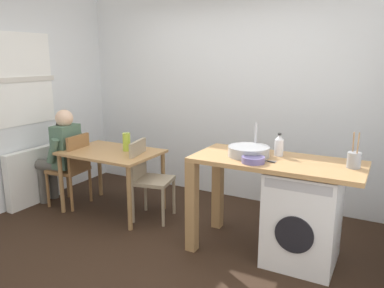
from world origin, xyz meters
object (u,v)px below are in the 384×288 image
object	(u,v)px
washing_machine	(303,217)
mixing_bowl	(253,159)
utensil_crock	(354,160)
chair_opposite	(147,175)
seated_person	(61,152)
vase	(127,142)
dining_table	(112,159)
chair_person_seat	(73,166)
bottle_tall_green	(279,146)

from	to	relation	value
washing_machine	mixing_bowl	xyz separation A→B (m)	(-0.41, -0.20, 0.52)
washing_machine	utensil_crock	size ratio (longest dim) A/B	2.87
mixing_bowl	chair_opposite	bearing A→B (deg)	166.14
seated_person	vase	xyz separation A→B (m)	(0.86, 0.21, 0.17)
dining_table	utensil_crock	world-z (taller)	utensil_crock
dining_table	mixing_bowl	bearing A→B (deg)	-9.31
chair_opposite	vase	world-z (taller)	vase
chair_opposite	seated_person	world-z (taller)	seated_person
chair_person_seat	vase	distance (m)	0.80
chair_opposite	chair_person_seat	bearing A→B (deg)	-95.03
chair_opposite	bottle_tall_green	world-z (taller)	bottle_tall_green
chair_person_seat	seated_person	distance (m)	0.23
chair_opposite	washing_machine	size ratio (longest dim) A/B	1.05
seated_person	bottle_tall_green	bearing A→B (deg)	-92.62
chair_opposite	seated_person	distance (m)	1.20
chair_person_seat	utensil_crock	world-z (taller)	utensil_crock
washing_machine	chair_opposite	bearing A→B (deg)	175.55
bottle_tall_green	vase	size ratio (longest dim) A/B	1.01
chair_person_seat	washing_machine	distance (m)	2.80
chair_opposite	vase	bearing A→B (deg)	-113.43
seated_person	chair_person_seat	bearing A→B (deg)	-90.00
chair_opposite	mixing_bowl	distance (m)	1.47
washing_machine	vase	size ratio (longest dim) A/B	4.06
chair_person_seat	chair_opposite	distance (m)	1.03
dining_table	chair_opposite	size ratio (longest dim) A/B	1.22
bottle_tall_green	utensil_crock	size ratio (longest dim) A/B	0.71
seated_person	dining_table	bearing A→B (deg)	-87.10
chair_opposite	mixing_bowl	size ratio (longest dim) A/B	4.50
bottle_tall_green	chair_opposite	bearing A→B (deg)	-179.70
seated_person	vase	bearing A→B (deg)	-82.15
chair_opposite	vase	distance (m)	0.48
mixing_bowl	utensil_crock	size ratio (longest dim) A/B	0.67
chair_person_seat	washing_machine	size ratio (longest dim) A/B	1.05
chair_opposite	utensil_crock	bearing A→B (deg)	75.62
utensil_crock	seated_person	bearing A→B (deg)	-179.00
chair_person_seat	bottle_tall_green	distance (m)	2.56
dining_table	bottle_tall_green	world-z (taller)	bottle_tall_green
seated_person	washing_machine	size ratio (longest dim) A/B	1.40
seated_person	washing_machine	world-z (taller)	seated_person
bottle_tall_green	dining_table	bearing A→B (deg)	-178.77
washing_machine	seated_person	bearing A→B (deg)	-179.89
seated_person	utensil_crock	bearing A→B (deg)	-94.86
chair_opposite	washing_machine	xyz separation A→B (m)	(1.77, -0.14, -0.08)
chair_opposite	seated_person	xyz separation A→B (m)	(-1.18, -0.14, 0.16)
seated_person	mixing_bowl	bearing A→B (deg)	-100.18
chair_person_seat	mixing_bowl	world-z (taller)	mixing_bowl
chair_opposite	mixing_bowl	bearing A→B (deg)	64.05
washing_machine	vase	distance (m)	2.15
chair_person_seat	washing_machine	bearing A→B (deg)	-96.08
washing_machine	dining_table	bearing A→B (deg)	177.37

